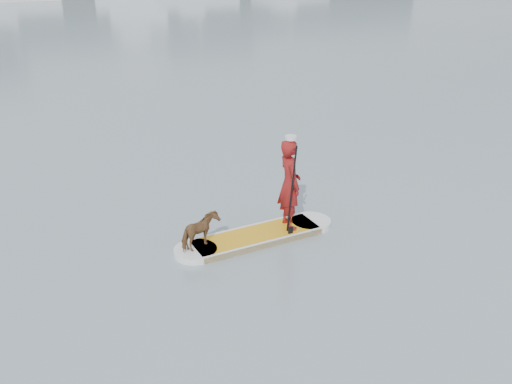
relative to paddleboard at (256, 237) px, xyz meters
name	(u,v)px	position (x,y,z in m)	size (l,w,h in m)	color
ground	(268,159)	(2.08, 3.83, -0.06)	(140.00, 140.00, 0.00)	slate
paddleboard	(256,237)	(0.00, 0.00, 0.00)	(3.30, 0.93, 0.12)	orange
paddler	(290,184)	(0.72, 0.04, 0.96)	(0.65, 0.43, 1.79)	maroon
white_cap	(291,138)	(0.72, 0.04, 1.89)	(0.22, 0.22, 0.07)	silver
dog	(200,232)	(-1.14, -0.06, 0.39)	(0.35, 0.77, 0.65)	#512E1B
paddle	(291,201)	(0.61, -0.26, 0.74)	(0.10, 0.30, 2.00)	black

